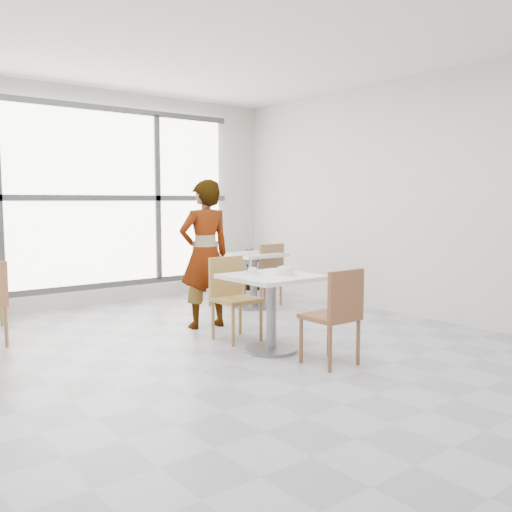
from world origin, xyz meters
TOP-DOWN VIEW (x-y plane):
  - floor at (0.00, 0.00)m, footprint 7.00×7.00m
  - ceiling at (0.00, 0.00)m, footprint 7.00×7.00m
  - wall_back at (0.00, 3.50)m, footprint 6.00×0.00m
  - wall_right at (3.00, 0.00)m, footprint 0.00×7.00m
  - window at (0.00, 3.44)m, footprint 4.60×0.07m
  - main_table at (0.53, 0.12)m, footprint 0.80×0.80m
  - chair_near at (0.66, -0.62)m, footprint 0.42×0.42m
  - chair_far at (0.51, 0.75)m, footprint 0.42×0.42m
  - oatmeal_bowl at (0.63, 0.02)m, footprint 0.21×0.21m
  - coffee_cup at (0.41, 0.27)m, footprint 0.16×0.13m
  - person at (0.59, 1.38)m, footprint 0.67×0.48m
  - bg_table_right at (1.76, 1.96)m, footprint 0.70×0.70m
  - bg_chair_right_near at (1.99, 1.96)m, footprint 0.42×0.42m
  - bg_chair_right_far at (1.52, 2.67)m, footprint 0.42×0.42m
  - plant_right at (2.70, 3.18)m, footprint 0.38×0.38m

SIDE VIEW (x-z plane):
  - floor at x=0.00m, z-range 0.00..0.00m
  - plant_right at x=2.70m, z-range 0.00..0.67m
  - bg_table_right at x=1.76m, z-range 0.11..0.86m
  - chair_near at x=0.66m, z-range 0.07..0.94m
  - chair_far at x=0.51m, z-range 0.07..0.94m
  - bg_chair_right_near at x=1.99m, z-range 0.07..0.94m
  - bg_chair_right_far at x=1.52m, z-range 0.07..0.94m
  - main_table at x=0.53m, z-range 0.15..0.90m
  - coffee_cup at x=0.41m, z-range 0.75..0.81m
  - oatmeal_bowl at x=0.63m, z-range 0.75..0.84m
  - person at x=0.59m, z-range 0.00..1.70m
  - window at x=0.00m, z-range 0.24..2.76m
  - wall_back at x=0.00m, z-range -1.50..4.50m
  - wall_right at x=3.00m, z-range -2.00..5.00m
  - ceiling at x=0.00m, z-range 3.00..3.00m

